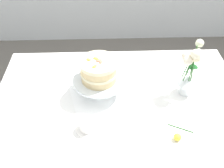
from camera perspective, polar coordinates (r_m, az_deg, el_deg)
The scene contains 7 objects.
dining_table at distance 1.49m, azimuth 1.83°, elevation -7.53°, with size 1.40×1.00×0.74m.
linen_napkin at distance 1.50m, azimuth -2.68°, elevation -1.77°, with size 0.32×0.32×0.00m, color white.
cake_stand at distance 1.45m, azimuth -2.78°, elevation 0.58°, with size 0.29×0.29×0.10m.
layer_cake at distance 1.40m, azimuth -2.88°, elevation 3.02°, with size 0.20×0.20×0.13m.
flower_vase at distance 1.46m, azimuth 16.37°, elevation 2.55°, with size 0.11×0.11×0.33m.
teacup at distance 1.30m, azimuth -5.34°, elevation -8.97°, with size 0.12×0.12×0.06m.
fallen_rose at distance 1.31m, azimuth 14.02°, elevation -10.99°, with size 0.12×0.11×0.04m.
Camera 1 is at (-0.08, -1.00, 1.77)m, focal length 42.27 mm.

